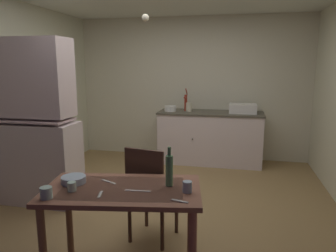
% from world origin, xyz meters
% --- Properties ---
extents(ground_plane, '(5.39, 5.39, 0.00)m').
position_xyz_m(ground_plane, '(0.00, 0.00, 0.00)').
color(ground_plane, olive).
extents(wall_back, '(4.20, 0.10, 2.50)m').
position_xyz_m(wall_back, '(0.00, 2.24, 1.25)').
color(wall_back, beige).
rests_on(wall_back, ground).
extents(wall_left, '(0.10, 4.49, 2.50)m').
position_xyz_m(wall_left, '(-2.10, 0.00, 1.25)').
color(wall_left, beige).
rests_on(wall_left, ground).
extents(hutch_cabinet, '(0.98, 0.47, 1.98)m').
position_xyz_m(hutch_cabinet, '(-1.54, -0.17, 0.92)').
color(hutch_cabinet, silver).
rests_on(hutch_cabinet, ground).
extents(counter_cabinet, '(1.76, 0.64, 0.89)m').
position_xyz_m(counter_cabinet, '(0.38, 1.87, 0.44)').
color(counter_cabinet, silver).
rests_on(counter_cabinet, ground).
extents(sink_basin, '(0.44, 0.34, 0.15)m').
position_xyz_m(sink_basin, '(0.91, 1.87, 0.96)').
color(sink_basin, white).
rests_on(sink_basin, counter_cabinet).
extents(hand_pump, '(0.05, 0.27, 0.39)m').
position_xyz_m(hand_pump, '(-0.06, 1.92, 1.05)').
color(hand_pump, maroon).
rests_on(hand_pump, counter_cabinet).
extents(mixing_bowl_counter, '(0.20, 0.20, 0.09)m').
position_xyz_m(mixing_bowl_counter, '(-0.31, 1.82, 0.93)').
color(mixing_bowl_counter, white).
rests_on(mixing_bowl_counter, counter_cabinet).
extents(stoneware_crock, '(0.11, 0.11, 0.15)m').
position_xyz_m(stoneware_crock, '(0.01, 1.88, 0.96)').
color(stoneware_crock, beige).
rests_on(stoneware_crock, counter_cabinet).
extents(dining_table, '(1.27, 0.83, 0.75)m').
position_xyz_m(dining_table, '(-0.02, -1.33, 0.64)').
color(dining_table, brown).
rests_on(dining_table, ground).
extents(chair_far_side, '(0.47, 0.47, 0.94)m').
position_xyz_m(chair_far_side, '(0.05, -0.78, 0.49)').
color(chair_far_side, '#4A3023').
rests_on(chair_far_side, ground).
extents(serving_bowl_wide, '(0.19, 0.19, 0.05)m').
position_xyz_m(serving_bowl_wide, '(-0.43, -1.32, 0.78)').
color(serving_bowl_wide, '#9EB2C6').
rests_on(serving_bowl_wide, dining_table).
extents(teacup_cream, '(0.06, 0.06, 0.07)m').
position_xyz_m(teacup_cream, '(-0.36, -1.47, 0.78)').
color(teacup_cream, '#ADD1C1').
rests_on(teacup_cream, dining_table).
extents(mug_tall, '(0.08, 0.08, 0.08)m').
position_xyz_m(mug_tall, '(-0.47, -1.63, 0.79)').
color(mug_tall, '#ADD1C1').
rests_on(mug_tall, dining_table).
extents(mug_dark, '(0.07, 0.07, 0.08)m').
position_xyz_m(mug_dark, '(0.48, -1.31, 0.79)').
color(mug_dark, '#9EB2C6').
rests_on(mug_dark, dining_table).
extents(glass_bottle, '(0.06, 0.06, 0.31)m').
position_xyz_m(glass_bottle, '(0.32, -1.21, 0.88)').
color(glass_bottle, '#4C7F56').
rests_on(glass_bottle, dining_table).
extents(table_knife, '(0.19, 0.03, 0.00)m').
position_xyz_m(table_knife, '(0.12, -1.37, 0.75)').
color(table_knife, silver).
rests_on(table_knife, dining_table).
extents(teaspoon_near_bowl, '(0.15, 0.08, 0.00)m').
position_xyz_m(teaspoon_near_bowl, '(-0.17, -1.24, 0.75)').
color(teaspoon_near_bowl, beige).
rests_on(teaspoon_near_bowl, dining_table).
extents(teaspoon_by_cup, '(0.05, 0.13, 0.00)m').
position_xyz_m(teaspoon_by_cup, '(-0.13, -1.49, 0.75)').
color(teaspoon_by_cup, beige).
rests_on(teaspoon_by_cup, dining_table).
extents(serving_spoon, '(0.12, 0.05, 0.00)m').
position_xyz_m(serving_spoon, '(0.45, -1.48, 0.75)').
color(serving_spoon, beige).
rests_on(serving_spoon, dining_table).
extents(pendant_bulb, '(0.08, 0.08, 0.08)m').
position_xyz_m(pendant_bulb, '(-0.20, -0.02, 2.17)').
color(pendant_bulb, '#F9EFCC').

